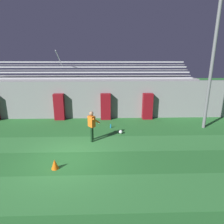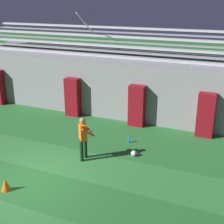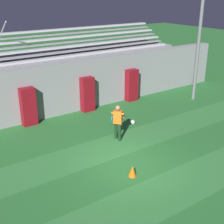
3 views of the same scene
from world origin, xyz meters
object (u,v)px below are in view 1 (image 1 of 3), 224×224
at_px(traffic_cone, 55,164).
at_px(water_bottle, 111,126).
at_px(padding_pillar_gate_left, 59,107).
at_px(padding_pillar_far_right, 147,106).
at_px(goalkeeper, 92,124).
at_px(padding_pillar_gate_right, 106,107).
at_px(floodlight_pole, 216,34).
at_px(soccer_ball, 121,132).

xyz_separation_m(traffic_cone, water_bottle, (2.37, 4.75, -0.09)).
height_order(padding_pillar_gate_left, traffic_cone, padding_pillar_gate_left).
relative_size(padding_pillar_far_right, goalkeeper, 1.17).
distance_m(padding_pillar_gate_right, floodlight_pole, 8.28).
distance_m(goalkeeper, soccer_ball, 2.08).
bearing_deg(padding_pillar_gate_right, goalkeeper, -100.51).
distance_m(soccer_ball, water_bottle, 1.18).
relative_size(floodlight_pole, goalkeeper, 5.54).
height_order(soccer_ball, traffic_cone, traffic_cone).
bearing_deg(goalkeeper, traffic_cone, -115.57).
distance_m(floodlight_pole, goalkeeper, 8.84).
xyz_separation_m(floodlight_pole, water_bottle, (-6.14, 0.10, -5.62)).
relative_size(padding_pillar_gate_right, traffic_cone, 4.63).
xyz_separation_m(floodlight_pole, goalkeeper, (-7.19, -1.89, -4.79)).
relative_size(padding_pillar_gate_right, floodlight_pole, 0.21).
height_order(padding_pillar_gate_right, traffic_cone, padding_pillar_gate_right).
distance_m(padding_pillar_gate_right, water_bottle, 2.13).
distance_m(traffic_cone, water_bottle, 5.31).
bearing_deg(traffic_cone, water_bottle, 63.45).
distance_m(padding_pillar_far_right, goalkeeper, 5.49).
bearing_deg(water_bottle, padding_pillar_far_right, 34.47).
distance_m(padding_pillar_gate_right, padding_pillar_far_right, 3.13).
distance_m(padding_pillar_gate_left, padding_pillar_gate_right, 3.42).
bearing_deg(traffic_cone, padding_pillar_far_right, 52.22).
bearing_deg(traffic_cone, soccer_ball, 51.50).
height_order(padding_pillar_gate_right, goalkeeper, padding_pillar_gate_right).
distance_m(goalkeeper, water_bottle, 2.40).
relative_size(padding_pillar_gate_right, water_bottle, 8.11).
bearing_deg(traffic_cone, floodlight_pole, 28.64).
bearing_deg(goalkeeper, floodlight_pole, 14.72).
bearing_deg(floodlight_pole, padding_pillar_far_right, 148.72).
relative_size(padding_pillar_gate_left, soccer_ball, 8.84).
bearing_deg(floodlight_pole, soccer_ball, -170.54).
relative_size(padding_pillar_gate_left, traffic_cone, 4.63).
xyz_separation_m(padding_pillar_far_right, water_bottle, (-2.80, -1.92, -0.85)).
height_order(padding_pillar_gate_right, padding_pillar_far_right, same).
height_order(padding_pillar_gate_right, floodlight_pole, floodlight_pole).
height_order(padding_pillar_far_right, goalkeeper, padding_pillar_far_right).
relative_size(padding_pillar_far_right, traffic_cone, 4.63).
bearing_deg(goalkeeper, padding_pillar_far_right, 45.45).
height_order(padding_pillar_gate_right, water_bottle, padding_pillar_gate_right).
bearing_deg(water_bottle, traffic_cone, -116.55).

